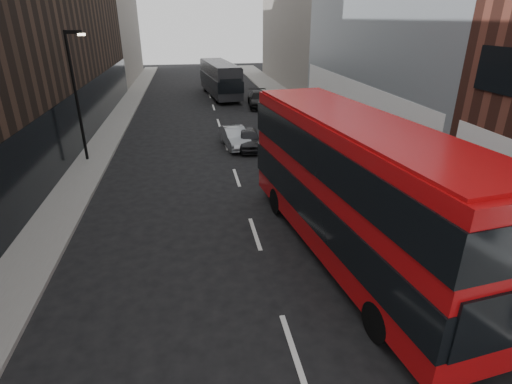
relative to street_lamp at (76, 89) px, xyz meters
name	(u,v)px	position (x,y,z in m)	size (l,w,h in m)	color
sidewalk_right	(313,121)	(15.72, 7.00, -4.11)	(3.00, 80.00, 0.15)	slate
sidewalk_left	(112,129)	(0.22, 7.00, -4.11)	(2.00, 80.00, 0.15)	slate
building_left_mid	(63,28)	(-3.28, 12.00, 2.82)	(5.00, 24.00, 14.00)	black
building_left_far	(111,28)	(-3.28, 34.00, 2.32)	(5.00, 20.00, 13.00)	slate
street_lamp	(76,89)	(0.00, 0.00, 0.00)	(1.06, 0.22, 7.00)	black
red_bus	(353,184)	(11.18, -12.01, -1.46)	(4.42, 12.37, 4.90)	#AE0A0D
grey_bus	(220,78)	(9.33, 19.64, -2.33)	(3.72, 10.89, 3.46)	black
car_a	(249,139)	(9.62, 0.97, -3.55)	(1.50, 3.72, 1.27)	black
car_b	(235,137)	(8.77, 1.51, -3.55)	(1.34, 3.84, 1.26)	#93969B
car_c	(259,99)	(12.45, 13.55, -3.48)	(1.96, 4.83, 1.40)	black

